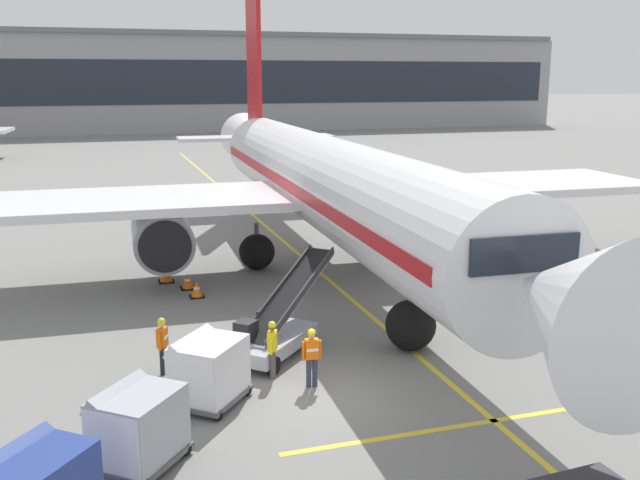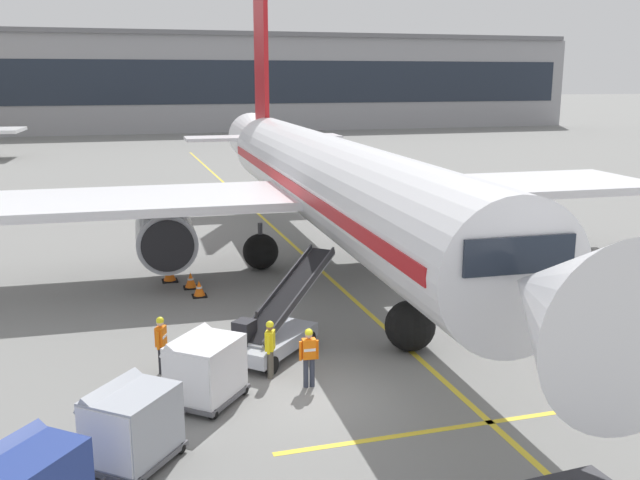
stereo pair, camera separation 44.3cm
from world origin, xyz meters
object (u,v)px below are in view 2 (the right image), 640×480
object	(u,v)px
parked_airplane	(328,183)
ground_crew_marshaller	(309,354)
safety_cone_wingtip	(191,280)
safety_cone_engine_keepout	(170,273)
safety_cone_nose_mark	(199,289)
baggage_cart_second	(130,424)
baggage_cart_lead	(204,368)
ground_crew_by_carts	(161,341)
ground_crew_by_loader	(236,362)
belt_loader	(274,328)
ground_crew_wingwalker	(270,345)

from	to	relation	value
parked_airplane	ground_crew_marshaller	bearing A→B (deg)	-109.29
safety_cone_wingtip	parked_airplane	bearing A→B (deg)	10.94
safety_cone_engine_keepout	safety_cone_nose_mark	world-z (taller)	safety_cone_engine_keepout
baggage_cart_second	baggage_cart_lead	bearing A→B (deg)	53.53
baggage_cart_lead	ground_crew_by_carts	xyz separation A→B (m)	(-0.97, 2.37, -0.00)
ground_crew_by_loader	safety_cone_wingtip	distance (m)	10.82
parked_airplane	ground_crew_by_carts	bearing A→B (deg)	-129.73
belt_loader	baggage_cart_lead	world-z (taller)	belt_loader
ground_crew_by_carts	safety_cone_engine_keepout	size ratio (longest dim) A/B	2.34
safety_cone_engine_keepout	safety_cone_wingtip	world-z (taller)	safety_cone_engine_keepout
baggage_cart_lead	safety_cone_engine_keepout	size ratio (longest dim) A/B	3.50
baggage_cart_second	parked_airplane	bearing A→B (deg)	58.34
baggage_cart_second	ground_crew_marshaller	size ratio (longest dim) A/B	1.50
belt_loader	safety_cone_engine_keepout	distance (m)	9.68
belt_loader	baggage_cart_second	xyz separation A→B (m)	(-4.60, -5.62, 0.16)
safety_cone_engine_keepout	baggage_cart_lead	bearing A→B (deg)	-90.25
ground_crew_by_loader	ground_crew_by_carts	xyz separation A→B (m)	(-1.86, 2.22, 0.00)
ground_crew_by_carts	ground_crew_marshaller	world-z (taller)	same
ground_crew_by_loader	safety_cone_engine_keepout	xyz separation A→B (m)	(-0.84, 12.08, -0.63)
parked_airplane	ground_crew_by_carts	distance (m)	13.09
ground_crew_by_carts	ground_crew_wingwalker	world-z (taller)	same
safety_cone_wingtip	safety_cone_nose_mark	bearing A→B (deg)	-81.09
ground_crew_wingwalker	safety_cone_wingtip	bearing A→B (deg)	97.22
baggage_cart_second	ground_crew_wingwalker	bearing A→B (deg)	43.29
baggage_cart_lead	safety_cone_engine_keepout	distance (m)	12.25
parked_airplane	belt_loader	size ratio (longest dim) A/B	8.84
safety_cone_wingtip	ground_crew_marshaller	bearing A→B (deg)	-78.67
belt_loader	ground_crew_wingwalker	world-z (taller)	belt_loader
belt_loader	ground_crew_wingwalker	distance (m)	1.87
ground_crew_by_carts	ground_crew_wingwalker	xyz separation A→B (m)	(3.03, -1.26, 0.00)
ground_crew_wingwalker	parked_airplane	bearing A→B (deg)	65.18
baggage_cart_second	ground_crew_wingwalker	xyz separation A→B (m)	(4.07, 3.83, -0.00)
parked_airplane	ground_crew_marshaller	xyz separation A→B (m)	(-4.20, -12.00, -3.01)
baggage_cart_second	safety_cone_engine_keepout	bearing A→B (deg)	82.15
parked_airplane	baggage_cart_lead	bearing A→B (deg)	-120.52
ground_crew_by_carts	ground_crew_marshaller	xyz separation A→B (m)	(3.94, -2.20, 0.00)
ground_crew_by_loader	belt_loader	bearing A→B (deg)	58.37
ground_crew_marshaller	safety_cone_wingtip	size ratio (longest dim) A/B	2.57
belt_loader	safety_cone_wingtip	bearing A→B (deg)	102.47
baggage_cart_lead	safety_cone_nose_mark	distance (m)	9.74
ground_crew_wingwalker	safety_cone_wingtip	size ratio (longest dim) A/B	2.57
safety_cone_engine_keepout	safety_cone_wingtip	distance (m)	1.50
baggage_cart_second	belt_loader	bearing A→B (deg)	50.71
ground_crew_by_loader	ground_crew_wingwalker	world-z (taller)	same
ground_crew_wingwalker	safety_cone_engine_keepout	xyz separation A→B (m)	(-2.01, 11.12, -0.63)
ground_crew_by_carts	ground_crew_marshaller	bearing A→B (deg)	-29.18
ground_crew_marshaller	safety_cone_wingtip	distance (m)	11.01
ground_crew_by_carts	safety_cone_wingtip	bearing A→B (deg)	78.24
belt_loader	ground_crew_by_loader	size ratio (longest dim) A/B	2.72
parked_airplane	safety_cone_nose_mark	distance (m)	7.61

